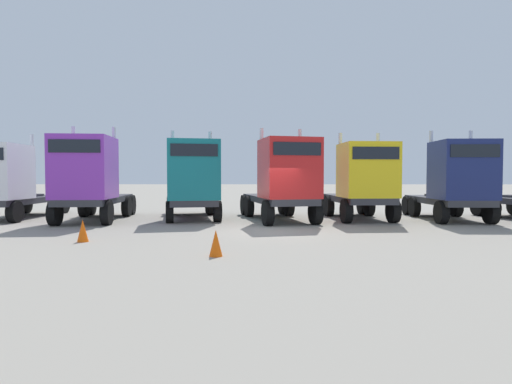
{
  "coord_description": "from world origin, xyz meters",
  "views": [
    {
      "loc": [
        -0.32,
        -16.23,
        2.13
      ],
      "look_at": [
        -0.75,
        4.58,
        1.36
      ],
      "focal_mm": 29.07,
      "sensor_mm": 36.0,
      "label": 1
    }
  ],
  "objects_px": {
    "semi_truck_white": "(5,181)",
    "traffic_cone_mid": "(83,231)",
    "semi_truck_red": "(284,180)",
    "semi_truck_teal": "(193,179)",
    "traffic_cone_near": "(216,243)",
    "semi_truck_purple": "(89,178)",
    "semi_truck_navy": "(456,180)",
    "semi_truck_yellow": "(363,181)"
  },
  "relations": [
    {
      "from": "semi_truck_white",
      "to": "traffic_cone_mid",
      "type": "bearing_deg",
      "value": 43.56
    },
    {
      "from": "semi_truck_red",
      "to": "traffic_cone_mid",
      "type": "bearing_deg",
      "value": -62.64
    },
    {
      "from": "semi_truck_teal",
      "to": "traffic_cone_mid",
      "type": "relative_size",
      "value": 8.75
    },
    {
      "from": "traffic_cone_near",
      "to": "traffic_cone_mid",
      "type": "relative_size",
      "value": 0.98
    },
    {
      "from": "semi_truck_purple",
      "to": "semi_truck_red",
      "type": "distance_m",
      "value": 9.08
    },
    {
      "from": "semi_truck_white",
      "to": "semi_truck_red",
      "type": "height_order",
      "value": "semi_truck_red"
    },
    {
      "from": "semi_truck_white",
      "to": "traffic_cone_near",
      "type": "bearing_deg",
      "value": 49.71
    },
    {
      "from": "semi_truck_red",
      "to": "traffic_cone_mid",
      "type": "height_order",
      "value": "semi_truck_red"
    },
    {
      "from": "semi_truck_purple",
      "to": "semi_truck_red",
      "type": "relative_size",
      "value": 0.95
    },
    {
      "from": "semi_truck_teal",
      "to": "traffic_cone_mid",
      "type": "height_order",
      "value": "semi_truck_teal"
    },
    {
      "from": "traffic_cone_near",
      "to": "traffic_cone_mid",
      "type": "height_order",
      "value": "traffic_cone_mid"
    },
    {
      "from": "semi_truck_purple",
      "to": "traffic_cone_near",
      "type": "height_order",
      "value": "semi_truck_purple"
    },
    {
      "from": "semi_truck_teal",
      "to": "semi_truck_navy",
      "type": "relative_size",
      "value": 1.09
    },
    {
      "from": "semi_truck_teal",
      "to": "traffic_cone_mid",
      "type": "bearing_deg",
      "value": -32.0
    },
    {
      "from": "semi_truck_white",
      "to": "semi_truck_yellow",
      "type": "bearing_deg",
      "value": 88.44
    },
    {
      "from": "semi_truck_yellow",
      "to": "semi_truck_navy",
      "type": "xyz_separation_m",
      "value": [
        4.33,
        -0.33,
        0.03
      ]
    },
    {
      "from": "semi_truck_navy",
      "to": "traffic_cone_mid",
      "type": "distance_m",
      "value": 16.42
    },
    {
      "from": "traffic_cone_mid",
      "to": "semi_truck_navy",
      "type": "bearing_deg",
      "value": 23.12
    },
    {
      "from": "semi_truck_red",
      "to": "semi_truck_yellow",
      "type": "distance_m",
      "value": 3.9
    },
    {
      "from": "traffic_cone_near",
      "to": "semi_truck_white",
      "type": "bearing_deg",
      "value": 141.81
    },
    {
      "from": "semi_truck_red",
      "to": "semi_truck_navy",
      "type": "distance_m",
      "value": 8.17
    },
    {
      "from": "semi_truck_red",
      "to": "semi_truck_yellow",
      "type": "height_order",
      "value": "semi_truck_red"
    },
    {
      "from": "traffic_cone_mid",
      "to": "semi_truck_white",
      "type": "bearing_deg",
      "value": 135.66
    },
    {
      "from": "semi_truck_red",
      "to": "semi_truck_navy",
      "type": "xyz_separation_m",
      "value": [
        8.16,
        0.42,
        -0.04
      ]
    },
    {
      "from": "semi_truck_red",
      "to": "traffic_cone_near",
      "type": "xyz_separation_m",
      "value": [
        -2.23,
        -8.36,
        -1.63
      ]
    },
    {
      "from": "semi_truck_white",
      "to": "semi_truck_yellow",
      "type": "relative_size",
      "value": 1.07
    },
    {
      "from": "semi_truck_purple",
      "to": "semi_truck_yellow",
      "type": "bearing_deg",
      "value": 88.39
    },
    {
      "from": "traffic_cone_mid",
      "to": "traffic_cone_near",
      "type": "bearing_deg",
      "value": -27.03
    },
    {
      "from": "semi_truck_white",
      "to": "semi_truck_teal",
      "type": "distance_m",
      "value": 9.15
    },
    {
      "from": "semi_truck_white",
      "to": "traffic_cone_mid",
      "type": "xyz_separation_m",
      "value": [
        6.73,
        -6.58,
        -1.54
      ]
    },
    {
      "from": "semi_truck_white",
      "to": "semi_truck_purple",
      "type": "distance_m",
      "value": 4.61
    },
    {
      "from": "semi_truck_teal",
      "to": "semi_truck_yellow",
      "type": "xyz_separation_m",
      "value": [
        8.29,
        -0.12,
        -0.08
      ]
    },
    {
      "from": "semi_truck_red",
      "to": "traffic_cone_near",
      "type": "bearing_deg",
      "value": -28.66
    },
    {
      "from": "semi_truck_yellow",
      "to": "semi_truck_navy",
      "type": "distance_m",
      "value": 4.34
    },
    {
      "from": "semi_truck_white",
      "to": "semi_truck_purple",
      "type": "height_order",
      "value": "semi_truck_purple"
    },
    {
      "from": "semi_truck_purple",
      "to": "traffic_cone_mid",
      "type": "distance_m",
      "value": 6.33
    },
    {
      "from": "semi_truck_red",
      "to": "semi_truck_yellow",
      "type": "xyz_separation_m",
      "value": [
        3.83,
        0.75,
        -0.06
      ]
    },
    {
      "from": "semi_truck_purple",
      "to": "traffic_cone_mid",
      "type": "relative_size",
      "value": 8.93
    },
    {
      "from": "semi_truck_white",
      "to": "traffic_cone_mid",
      "type": "height_order",
      "value": "semi_truck_white"
    },
    {
      "from": "semi_truck_white",
      "to": "semi_truck_teal",
      "type": "xyz_separation_m",
      "value": [
        9.15,
        0.29,
        0.1
      ]
    },
    {
      "from": "semi_truck_yellow",
      "to": "traffic_cone_mid",
      "type": "distance_m",
      "value": 12.74
    },
    {
      "from": "semi_truck_red",
      "to": "traffic_cone_mid",
      "type": "relative_size",
      "value": 9.35
    }
  ]
}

